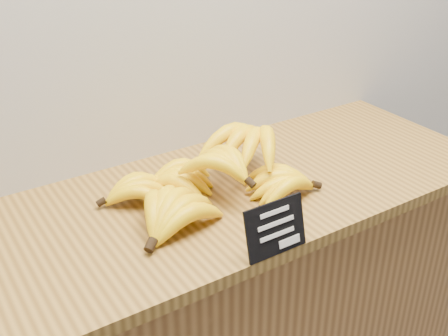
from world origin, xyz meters
TOP-DOWN VIEW (x-y plane):
  - counter_top at (-0.11, 2.75)m, footprint 1.45×0.54m
  - chalkboard_sign at (-0.12, 2.49)m, footprint 0.14×0.03m
  - banana_pile at (-0.13, 2.74)m, footprint 0.48×0.38m

SIDE VIEW (x-z plane):
  - counter_top at x=-0.11m, z-range 0.90..0.93m
  - banana_pile at x=-0.13m, z-range 0.92..1.04m
  - chalkboard_sign at x=-0.12m, z-range 0.93..1.04m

